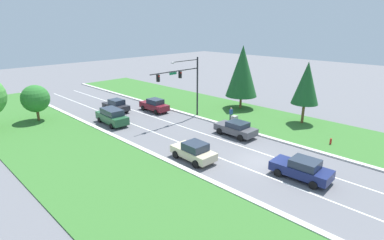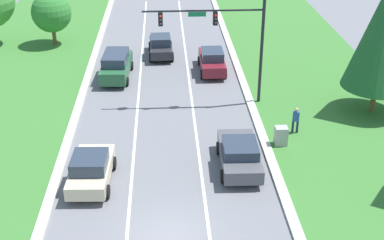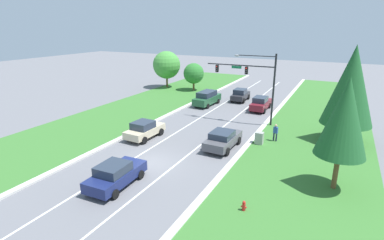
% 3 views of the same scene
% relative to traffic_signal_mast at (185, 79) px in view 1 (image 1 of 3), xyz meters
% --- Properties ---
extents(ground_plane, '(160.00, 160.00, 0.00)m').
position_rel_traffic_signal_mast_xyz_m(ground_plane, '(-4.03, -13.55, -5.10)').
color(ground_plane, slate).
extents(curb_strip_right, '(0.50, 90.00, 0.15)m').
position_rel_traffic_signal_mast_xyz_m(curb_strip_right, '(1.62, -13.55, -5.02)').
color(curb_strip_right, beige).
rests_on(curb_strip_right, ground_plane).
extents(curb_strip_left, '(0.50, 90.00, 0.15)m').
position_rel_traffic_signal_mast_xyz_m(curb_strip_left, '(-9.68, -13.55, -5.02)').
color(curb_strip_left, beige).
rests_on(curb_strip_left, ground_plane).
extents(grass_verge_right, '(10.00, 90.00, 0.08)m').
position_rel_traffic_signal_mast_xyz_m(grass_verge_right, '(6.87, -13.55, -5.06)').
color(grass_verge_right, '#38702D').
rests_on(grass_verge_right, ground_plane).
extents(grass_verge_left, '(10.00, 90.00, 0.08)m').
position_rel_traffic_signal_mast_xyz_m(grass_verge_left, '(-14.93, -13.55, -5.06)').
color(grass_verge_left, '#38702D').
rests_on(grass_verge_left, ground_plane).
extents(lane_stripe_inner_left, '(0.14, 81.00, 0.01)m').
position_rel_traffic_signal_mast_xyz_m(lane_stripe_inner_left, '(-5.83, -13.55, -5.10)').
color(lane_stripe_inner_left, white).
rests_on(lane_stripe_inner_left, ground_plane).
extents(lane_stripe_inner_right, '(0.14, 81.00, 0.01)m').
position_rel_traffic_signal_mast_xyz_m(lane_stripe_inner_right, '(-2.23, -13.55, -5.10)').
color(lane_stripe_inner_right, white).
rests_on(lane_stripe_inner_right, ground_plane).
extents(traffic_signal_mast, '(7.59, 0.41, 7.64)m').
position_rel_traffic_signal_mast_xyz_m(traffic_signal_mast, '(0.00, 0.00, 0.00)').
color(traffic_signal_mast, black).
rests_on(traffic_signal_mast, ground_plane).
extents(burgundy_sedan, '(1.94, 4.65, 1.76)m').
position_rel_traffic_signal_mast_xyz_m(burgundy_sedan, '(-0.42, 5.69, -4.22)').
color(burgundy_sedan, maroon).
rests_on(burgundy_sedan, ground_plane).
extents(navy_sedan, '(2.27, 4.61, 1.65)m').
position_rel_traffic_signal_mast_xyz_m(navy_sedan, '(-4.24, -17.42, -4.28)').
color(navy_sedan, navy).
rests_on(navy_sedan, ground_plane).
extents(forest_suv, '(2.28, 5.16, 1.92)m').
position_rel_traffic_signal_mast_xyz_m(forest_suv, '(-7.53, 4.89, -4.11)').
color(forest_suv, '#235633').
rests_on(forest_suv, ground_plane).
extents(graphite_sedan, '(2.24, 4.64, 1.59)m').
position_rel_traffic_signal_mast_xyz_m(graphite_sedan, '(-0.21, -8.07, -4.28)').
color(graphite_sedan, '#4C4C51').
rests_on(graphite_sedan, ground_plane).
extents(charcoal_sedan, '(2.04, 4.39, 1.75)m').
position_rel_traffic_signal_mast_xyz_m(charcoal_sedan, '(-4.27, 9.28, -4.22)').
color(charcoal_sedan, '#28282D').
rests_on(charcoal_sedan, ground_plane).
extents(champagne_sedan, '(2.23, 4.34, 1.68)m').
position_rel_traffic_signal_mast_xyz_m(champagne_sedan, '(-7.80, -9.14, -4.26)').
color(champagne_sedan, beige).
rests_on(champagne_sedan, ground_plane).
extents(utility_cabinet, '(0.70, 0.60, 1.17)m').
position_rel_traffic_signal_mast_xyz_m(utility_cabinet, '(2.46, -5.85, -4.51)').
color(utility_cabinet, '#9E9E99').
rests_on(utility_cabinet, ground_plane).
extents(pedestrian, '(0.42, 0.30, 1.69)m').
position_rel_traffic_signal_mast_xyz_m(pedestrian, '(3.59, -4.48, -4.16)').
color(pedestrian, '#232842').
rests_on(pedestrian, ground_plane).
extents(fire_hydrant, '(0.34, 0.20, 0.70)m').
position_rel_traffic_signal_mast_xyz_m(fire_hydrant, '(4.35, -16.41, -4.76)').
color(fire_hydrant, red).
rests_on(fire_hydrant, ground_plane).
extents(conifer_near_right_tree, '(4.39, 4.39, 8.84)m').
position_rel_traffic_signal_mast_xyz_m(conifer_near_right_tree, '(9.18, -1.88, 0.23)').
color(conifer_near_right_tree, brown).
rests_on(conifer_near_right_tree, ground_plane).
extents(oak_near_left_tree, '(3.33, 3.33, 4.52)m').
position_rel_traffic_signal_mast_xyz_m(oak_near_left_tree, '(-13.35, 12.53, -2.25)').
color(oak_near_left_tree, brown).
rests_on(oak_near_left_tree, ground_plane).
extents(conifer_far_right_tree, '(3.13, 3.13, 7.47)m').
position_rel_traffic_signal_mast_xyz_m(conifer_far_right_tree, '(8.87, -11.27, -0.15)').
color(conifer_far_right_tree, brown).
rests_on(conifer_far_right_tree, ground_plane).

